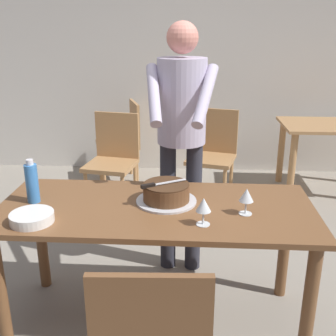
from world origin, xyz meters
The scene contains 14 objects.
ground_plane centered at (0.00, 0.00, 0.00)m, with size 14.00×14.00×0.00m, color gray.
back_wall centered at (0.00, 2.85, 1.35)m, with size 10.00×0.12×2.70m, color silver.
main_dining_table centered at (0.00, 0.00, 0.64)m, with size 1.74×0.75×0.75m.
cake_on_platter centered at (0.05, 0.06, 0.80)m, with size 0.34×0.34×0.11m.
cake_knife centered at (-0.01, 0.03, 0.87)m, with size 0.25×0.15×0.02m.
plate_stack centered at (-0.60, -0.23, 0.78)m, with size 0.22×0.22×0.05m.
wine_glass_near centered at (0.48, -0.07, 0.85)m, with size 0.08×0.08×0.14m.
wine_glass_far centered at (0.26, -0.20, 0.85)m, with size 0.08×0.08×0.14m.
water_bottle centered at (-0.69, 0.02, 0.86)m, with size 0.07×0.07×0.25m.
person_cutting_cake centered at (0.12, 0.59, 1.08)m, with size 0.47×0.56×1.72m.
background_table centered at (1.61, 2.15, 0.58)m, with size 1.00×0.70×0.74m.
background_chair_0 centered at (0.40, 1.93, 0.49)m, with size 0.54×0.54×0.90m.
background_chair_1 centered at (-0.57, 1.68, 0.49)m, with size 0.51×0.51×0.90m.
background_chair_2 centered at (-0.58, 2.35, 0.49)m, with size 0.56×0.56×0.90m.
Camera 1 is at (0.20, -2.05, 1.69)m, focal length 43.78 mm.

